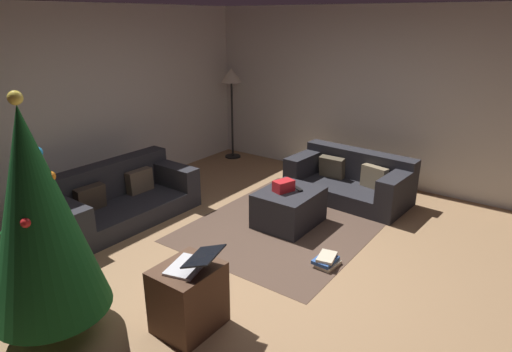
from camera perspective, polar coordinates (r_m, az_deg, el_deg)
ground_plane at (r=4.57m, az=1.86°, el=-12.04°), size 6.40×6.40×0.00m
rear_partition at (r=6.30m, az=-22.60°, el=8.22°), size 6.40×0.12×2.60m
corner_partition at (r=6.80m, az=17.26°, el=9.64°), size 0.12×6.40×2.60m
couch_left at (r=5.80m, az=-17.45°, el=-2.81°), size 1.86×0.93×0.69m
couch_right at (r=6.30m, az=12.28°, el=-0.52°), size 0.95×1.69×0.65m
ottoman at (r=5.41m, az=4.32°, el=-4.10°), size 0.79×0.64×0.44m
gift_box at (r=5.28m, az=3.62°, el=-1.29°), size 0.28×0.22×0.14m
tv_remote at (r=5.36m, az=5.48°, el=-1.68°), size 0.12×0.16×0.02m
christmas_tree at (r=3.60m, az=-26.62°, el=-4.47°), size 0.90×0.90×1.97m
side_table at (r=3.73m, az=-8.79°, el=-15.37°), size 0.52×0.44×0.56m
laptop at (r=3.52m, az=-8.22°, el=-11.10°), size 0.43×0.47×0.18m
book_stack at (r=4.65m, az=9.19°, el=-10.86°), size 0.29×0.23×0.11m
corner_lamp at (r=7.76m, az=-3.22°, el=12.11°), size 0.36×0.36×1.60m
area_rug at (r=5.50m, az=4.26°, el=-6.16°), size 2.60×2.00×0.01m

